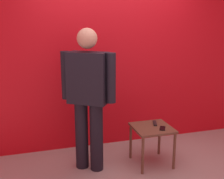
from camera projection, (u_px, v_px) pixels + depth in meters
The scene contains 5 objects.
back_wall_red at pixel (113, 57), 4.25m from camera, with size 5.12×0.12×2.73m, color red.
standing_person at pixel (88, 93), 3.50m from camera, with size 0.66×0.50×1.82m.
side_table at pixel (152, 133), 3.76m from camera, with size 0.50×0.50×0.53m.
cell_phone at pixel (162, 128), 3.67m from camera, with size 0.07×0.14×0.01m, color black.
tv_remote at pixel (155, 123), 3.84m from camera, with size 0.04×0.17×0.02m, color black.
Camera 1 is at (-1.22, -2.86, 1.90)m, focal length 45.28 mm.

